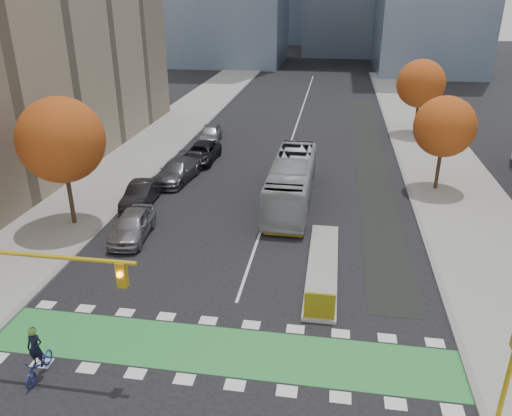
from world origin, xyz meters
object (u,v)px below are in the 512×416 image
(hazard_board, at_px, (320,306))
(tree_east_near, at_px, (445,127))
(bus, at_px, (291,181))
(parked_car_d, at_px, (201,153))
(parked_car_b, at_px, (141,194))
(parked_car_c, at_px, (177,171))
(parked_car_a, at_px, (132,225))
(tree_east_far, at_px, (421,84))
(cyclist, at_px, (38,360))
(tree_west, at_px, (61,140))
(parked_car_e, at_px, (210,133))

(hazard_board, xyz_separation_m, tree_east_near, (8.00, 17.80, 4.06))
(bus, height_order, parked_car_d, bus)
(parked_car_d, bearing_deg, parked_car_b, -98.41)
(tree_east_near, relative_size, parked_car_c, 1.23)
(hazard_board, relative_size, parked_car_b, 0.29)
(tree_east_near, height_order, parked_car_b, tree_east_near)
(parked_car_a, bearing_deg, tree_east_far, 48.68)
(cyclist, height_order, bus, bus)
(parked_car_c, bearing_deg, tree_west, -108.07)
(bus, height_order, parked_car_e, bus)
(tree_east_near, height_order, parked_car_e, tree_east_near)
(parked_car_d, height_order, parked_car_e, parked_car_e)
(cyclist, bearing_deg, parked_car_a, 92.02)
(bus, height_order, parked_car_a, bus)
(parked_car_e, bearing_deg, tree_east_far, 9.28)
(hazard_board, distance_m, parked_car_c, 20.42)
(parked_car_c, bearing_deg, parked_car_d, 89.93)
(parked_car_e, bearing_deg, parked_car_c, -96.78)
(cyclist, xyz_separation_m, bus, (8.07, 18.87, 0.88))
(tree_east_near, relative_size, bus, 0.61)
(bus, distance_m, parked_car_c, 9.80)
(tree_east_far, distance_m, bus, 23.30)
(tree_east_near, relative_size, parked_car_e, 1.41)
(parked_car_c, height_order, parked_car_d, parked_car_c)
(bus, distance_m, parked_car_a, 11.41)
(parked_car_a, bearing_deg, cyclist, -90.40)
(tree_west, distance_m, parked_car_e, 20.96)
(parked_car_a, bearing_deg, parked_car_d, 83.81)
(tree_west, height_order, parked_car_c, tree_west)
(hazard_board, bearing_deg, cyclist, -153.67)
(cyclist, bearing_deg, parked_car_b, 95.24)
(tree_east_near, height_order, parked_car_c, tree_east_near)
(tree_east_far, distance_m, parked_car_a, 34.05)
(tree_east_near, distance_m, parked_car_a, 22.88)
(tree_west, distance_m, tree_east_far, 35.73)
(hazard_board, height_order, tree_east_near, tree_east_near)
(hazard_board, relative_size, parked_car_a, 0.29)
(parked_car_a, xyz_separation_m, parked_car_c, (-0.29, 10.00, -0.00))
(tree_east_near, distance_m, parked_car_e, 22.64)
(cyclist, relative_size, parked_car_b, 0.47)
(tree_east_near, distance_m, tree_east_far, 16.01)
(tree_west, xyz_separation_m, parked_car_d, (4.78, 13.84, -4.85))
(parked_car_b, height_order, parked_car_e, parked_car_e)
(tree_west, bearing_deg, hazard_board, -25.99)
(parked_car_d, bearing_deg, bus, -41.63)
(tree_west, relative_size, tree_east_far, 1.08)
(hazard_board, height_order, parked_car_a, parked_car_a)
(parked_car_a, distance_m, parked_car_c, 10.00)
(hazard_board, distance_m, tree_west, 18.44)
(hazard_board, bearing_deg, tree_east_near, 65.80)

